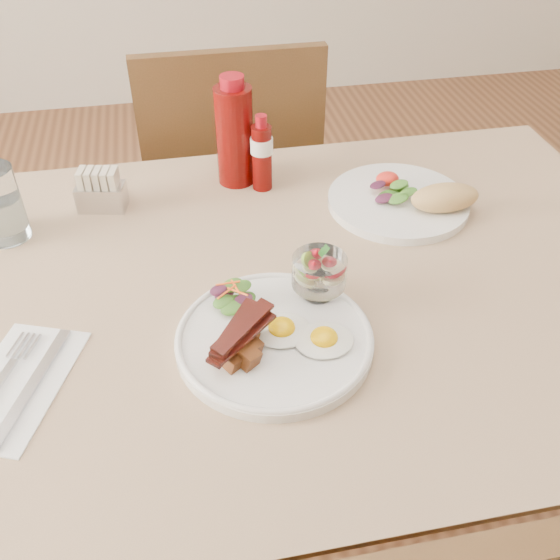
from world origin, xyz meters
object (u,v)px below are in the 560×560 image
(second_plate, at_px, (409,199))
(water_glass, at_px, (0,208))
(ketchup_bottle, at_px, (235,134))
(sugar_caddy, at_px, (101,192))
(table, at_px, (280,323))
(fruit_cup, at_px, (319,272))
(hot_sauce_bottle, at_px, (262,154))
(chair_far, at_px, (231,190))
(main_plate, at_px, (274,340))

(second_plate, xyz_separation_m, water_glass, (-0.72, 0.05, 0.04))
(ketchup_bottle, relative_size, sugar_caddy, 2.24)
(table, height_order, second_plate, second_plate)
(fruit_cup, xyz_separation_m, hot_sauce_bottle, (-0.02, 0.35, 0.01))
(chair_far, xyz_separation_m, ketchup_bottle, (-0.02, -0.34, 0.33))
(fruit_cup, xyz_separation_m, water_glass, (-0.49, 0.27, -0.00))
(ketchup_bottle, xyz_separation_m, water_glass, (-0.42, -0.11, -0.04))
(fruit_cup, xyz_separation_m, sugar_caddy, (-0.33, 0.34, -0.03))
(table, bearing_deg, fruit_cup, -51.68)
(table, relative_size, hot_sauce_bottle, 8.89)
(main_plate, distance_m, second_plate, 0.43)
(main_plate, xyz_separation_m, water_glass, (-0.41, 0.35, 0.05))
(hot_sauce_bottle, relative_size, water_glass, 1.14)
(sugar_caddy, bearing_deg, second_plate, 1.06)
(second_plate, bearing_deg, main_plate, -135.85)
(main_plate, height_order, sugar_caddy, sugar_caddy)
(table, xyz_separation_m, sugar_caddy, (-0.28, 0.28, 0.12))
(ketchup_bottle, xyz_separation_m, sugar_caddy, (-0.26, -0.05, -0.06))
(second_plate, relative_size, water_glass, 2.02)
(ketchup_bottle, bearing_deg, chair_far, 86.21)
(fruit_cup, distance_m, sugar_caddy, 0.47)
(hot_sauce_bottle, bearing_deg, ketchup_bottle, 140.95)
(fruit_cup, relative_size, water_glass, 0.62)
(hot_sauce_bottle, xyz_separation_m, sugar_caddy, (-0.30, -0.01, -0.04))
(second_plate, bearing_deg, ketchup_bottle, 151.95)
(second_plate, relative_size, sugar_caddy, 2.82)
(hot_sauce_bottle, bearing_deg, second_plate, -25.80)
(hot_sauce_bottle, bearing_deg, fruit_cup, -85.98)
(table, bearing_deg, main_plate, -104.23)
(chair_far, distance_m, ketchup_bottle, 0.47)
(table, xyz_separation_m, second_plate, (0.28, 0.17, 0.11))
(fruit_cup, bearing_deg, main_plate, -137.88)
(water_glass, bearing_deg, main_plate, -40.57)
(chair_far, height_order, hot_sauce_bottle, chair_far)
(chair_far, bearing_deg, main_plate, -92.43)
(fruit_cup, bearing_deg, water_glass, 150.62)
(fruit_cup, xyz_separation_m, ketchup_bottle, (-0.07, 0.39, 0.04))
(sugar_caddy, bearing_deg, water_glass, -147.10)
(table, bearing_deg, hot_sauce_bottle, 85.52)
(second_plate, relative_size, hot_sauce_bottle, 1.78)
(second_plate, bearing_deg, hot_sauce_bottle, 154.20)
(table, relative_size, chair_far, 1.43)
(fruit_cup, distance_m, ketchup_bottle, 0.39)
(ketchup_bottle, relative_size, hot_sauce_bottle, 1.41)
(ketchup_bottle, height_order, hot_sauce_bottle, ketchup_bottle)
(chair_far, bearing_deg, table, -90.00)
(second_plate, height_order, hot_sauce_bottle, hot_sauce_bottle)
(fruit_cup, bearing_deg, sugar_caddy, 134.20)
(main_plate, xyz_separation_m, hot_sauce_bottle, (0.06, 0.42, 0.06))
(water_glass, bearing_deg, fruit_cup, -29.38)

